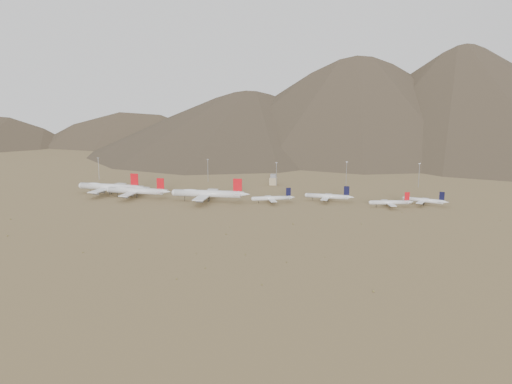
% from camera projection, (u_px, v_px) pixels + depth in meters
% --- Properties ---
extents(ground, '(3000.00, 3000.00, 0.00)m').
position_uv_depth(ground, '(221.00, 207.00, 432.73)').
color(ground, olive).
rests_on(ground, ground).
extents(mountain_ridge, '(4400.00, 1000.00, 300.00)m').
position_uv_depth(mountain_ridge, '(301.00, 76.00, 1278.32)').
color(mountain_ridge, '#4E3F2E').
rests_on(mountain_ridge, ground).
extents(widebody_west, '(72.92, 56.38, 21.68)m').
position_uv_depth(widebody_west, '(109.00, 187.00, 489.43)').
color(widebody_west, silver).
rests_on(widebody_west, ground).
extents(widebody_centre, '(65.77, 50.54, 19.52)m').
position_uv_depth(widebody_centre, '(136.00, 191.00, 473.16)').
color(widebody_centre, silver).
rests_on(widebody_centre, ground).
extents(widebody_east, '(73.86, 56.39, 21.94)m').
position_uv_depth(widebody_east, '(208.00, 193.00, 454.77)').
color(widebody_east, silver).
rests_on(widebody_east, ground).
extents(narrowbody_a, '(39.10, 29.15, 13.42)m').
position_uv_depth(narrowbody_a, '(273.00, 198.00, 449.86)').
color(narrowbody_a, silver).
rests_on(narrowbody_a, ground).
extents(narrowbody_b, '(45.39, 32.87, 15.01)m').
position_uv_depth(narrowbody_b, '(328.00, 196.00, 455.49)').
color(narrowbody_b, silver).
rests_on(narrowbody_b, ground).
extents(narrowbody_c, '(39.10, 28.66, 13.06)m').
position_uv_depth(narrowbody_c, '(391.00, 202.00, 432.07)').
color(narrowbody_c, silver).
rests_on(narrowbody_c, ground).
extents(narrowbody_d, '(38.27, 28.65, 13.25)m').
position_uv_depth(narrowbody_d, '(424.00, 200.00, 440.24)').
color(narrowbody_d, silver).
rests_on(narrowbody_d, ground).
extents(control_tower, '(8.00, 8.00, 12.00)m').
position_uv_depth(control_tower, '(273.00, 180.00, 543.43)').
color(control_tower, tan).
rests_on(control_tower, ground).
extents(mast_far_west, '(2.00, 0.60, 25.70)m').
position_uv_depth(mast_far_west, '(99.00, 167.00, 578.00)').
color(mast_far_west, gray).
rests_on(mast_far_west, ground).
extents(mast_west, '(2.00, 0.60, 25.70)m').
position_uv_depth(mast_west, '(208.00, 169.00, 564.41)').
color(mast_west, gray).
rests_on(mast_west, ground).
extents(mast_centre, '(2.00, 0.60, 25.70)m').
position_uv_depth(mast_centre, '(276.00, 173.00, 535.40)').
color(mast_centre, gray).
rests_on(mast_centre, ground).
extents(mast_east, '(2.00, 0.60, 25.70)m').
position_uv_depth(mast_east, '(346.00, 172.00, 542.30)').
color(mast_east, gray).
rests_on(mast_east, ground).
extents(mast_far_east, '(2.00, 0.60, 25.70)m').
position_uv_depth(mast_far_east, '(419.00, 174.00, 527.19)').
color(mast_far_east, gray).
rests_on(mast_far_east, ground).
extents(desert_scrub, '(446.06, 180.36, 0.94)m').
position_uv_depth(desert_scrub, '(159.00, 240.00, 331.38)').
color(desert_scrub, olive).
rests_on(desert_scrub, ground).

